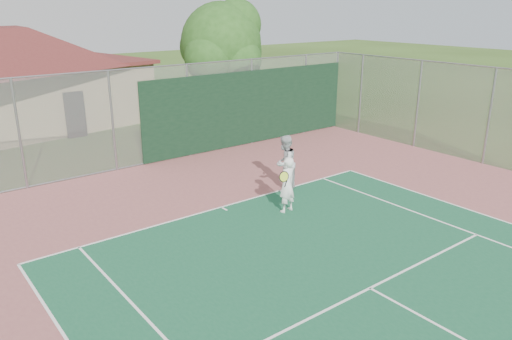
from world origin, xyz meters
The scene contains 6 objects.
back_fence centered at (2.11, 16.98, 1.67)m, with size 20.08×0.11×3.53m.
side_fence_right centered at (10.00, 12.50, 1.75)m, with size 0.08×9.00×3.50m.
clubhouse centered at (-2.42, 26.39, 2.78)m, with size 13.86×10.34×5.48m.
tree centered at (5.36, 19.55, 3.85)m, with size 4.20×3.98×5.86m.
player_white_front centered at (1.29, 10.50, 0.81)m, with size 0.85×0.61×1.59m.
player_grey_back centered at (2.37, 11.84, 0.88)m, with size 1.04×0.94×1.77m.
Camera 1 is at (-7.34, 0.73, 5.55)m, focal length 35.00 mm.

